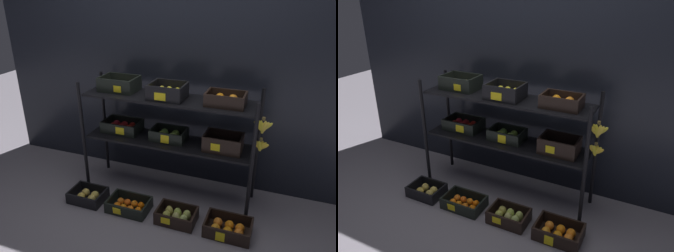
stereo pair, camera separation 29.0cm
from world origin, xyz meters
TOP-DOWN VIEW (x-y plane):
  - ground_plane at (0.00, 0.00)m, footprint 10.00×10.00m
  - storefront_wall at (0.00, 0.39)m, footprint 3.93×0.12m
  - display_rack at (0.00, 0.01)m, footprint 1.67×0.41m
  - crate_ground_apple_gold at (-0.64, -0.39)m, footprint 0.32×0.24m
  - crate_ground_tangerine at (-0.23, -0.38)m, footprint 0.36×0.25m
  - crate_ground_pear at (0.22, -0.38)m, footprint 0.33×0.23m
  - crate_ground_orange at (0.65, -0.37)m, footprint 0.37×0.26m

SIDE VIEW (x-z plane):
  - ground_plane at x=0.00m, z-range 0.00..0.00m
  - crate_ground_tangerine at x=-0.23m, z-range -0.01..0.09m
  - crate_ground_apple_gold at x=-0.64m, z-range -0.01..0.10m
  - crate_ground_orange at x=0.65m, z-range -0.01..0.10m
  - crate_ground_pear at x=0.22m, z-range -0.01..0.11m
  - display_rack at x=0.00m, z-range 0.21..1.29m
  - storefront_wall at x=0.00m, z-range 0.00..1.87m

